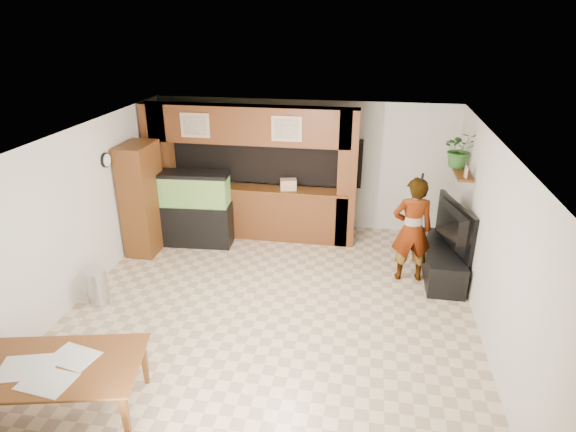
% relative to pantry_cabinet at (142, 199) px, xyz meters
% --- Properties ---
extents(floor, '(6.50, 6.50, 0.00)m').
position_rel_pantry_cabinet_xyz_m(floor, '(2.70, -1.55, -1.02)').
color(floor, '#CFB790').
rests_on(floor, ground).
extents(ceiling, '(6.50, 6.50, 0.00)m').
position_rel_pantry_cabinet_xyz_m(ceiling, '(2.70, -1.55, 1.58)').
color(ceiling, white).
rests_on(ceiling, wall_back).
extents(wall_back, '(6.00, 0.00, 6.00)m').
position_rel_pantry_cabinet_xyz_m(wall_back, '(2.70, 1.70, 0.28)').
color(wall_back, beige).
rests_on(wall_back, floor).
extents(wall_left, '(0.00, 6.50, 6.50)m').
position_rel_pantry_cabinet_xyz_m(wall_left, '(-0.30, -1.55, 0.28)').
color(wall_left, beige).
rests_on(wall_left, floor).
extents(wall_right, '(0.00, 6.50, 6.50)m').
position_rel_pantry_cabinet_xyz_m(wall_right, '(5.70, -1.55, 0.28)').
color(wall_right, beige).
rests_on(wall_right, floor).
extents(partition, '(4.20, 0.99, 2.60)m').
position_rel_pantry_cabinet_xyz_m(partition, '(1.75, 1.08, 0.29)').
color(partition, brown).
rests_on(partition, floor).
extents(wall_clock, '(0.05, 0.25, 0.25)m').
position_rel_pantry_cabinet_xyz_m(wall_clock, '(-0.27, -0.55, 0.88)').
color(wall_clock, black).
rests_on(wall_clock, wall_left).
extents(wall_shelf, '(0.25, 0.90, 0.04)m').
position_rel_pantry_cabinet_xyz_m(wall_shelf, '(5.55, 0.40, 0.68)').
color(wall_shelf, brown).
rests_on(wall_shelf, wall_right).
extents(pantry_cabinet, '(0.51, 0.83, 2.04)m').
position_rel_pantry_cabinet_xyz_m(pantry_cabinet, '(0.00, 0.00, 0.00)').
color(pantry_cabinet, brown).
rests_on(pantry_cabinet, floor).
extents(trash_can, '(0.30, 0.30, 0.56)m').
position_rel_pantry_cabinet_xyz_m(trash_can, '(0.05, -1.85, -0.74)').
color(trash_can, '#B2B2B7').
rests_on(trash_can, floor).
extents(aquarium, '(1.30, 0.49, 1.45)m').
position_rel_pantry_cabinet_xyz_m(aquarium, '(0.86, 0.40, -0.31)').
color(aquarium, black).
rests_on(aquarium, floor).
extents(tv_stand, '(0.58, 1.59, 0.53)m').
position_rel_pantry_cabinet_xyz_m(tv_stand, '(5.35, -0.08, -0.75)').
color(tv_stand, black).
rests_on(tv_stand, floor).
extents(television, '(0.52, 1.36, 0.78)m').
position_rel_pantry_cabinet_xyz_m(television, '(5.35, -0.08, -0.10)').
color(television, black).
rests_on(television, tv_stand).
extents(photo_frame, '(0.03, 0.13, 0.18)m').
position_rel_pantry_cabinet_xyz_m(photo_frame, '(5.55, 0.06, 0.79)').
color(photo_frame, tan).
rests_on(photo_frame, wall_shelf).
extents(potted_plant, '(0.61, 0.54, 0.62)m').
position_rel_pantry_cabinet_xyz_m(potted_plant, '(5.52, 0.64, 1.01)').
color(potted_plant, '#2C5E25').
rests_on(potted_plant, wall_shelf).
extents(person, '(0.70, 0.51, 1.79)m').
position_rel_pantry_cabinet_xyz_m(person, '(4.78, -0.27, -0.12)').
color(person, '#9E7A57').
rests_on(person, floor).
extents(microphone, '(0.04, 0.10, 0.17)m').
position_rel_pantry_cabinet_xyz_m(microphone, '(4.83, -0.43, 0.82)').
color(microphone, black).
rests_on(microphone, person).
extents(dining_table, '(2.07, 1.44, 0.66)m').
position_rel_pantry_cabinet_xyz_m(dining_table, '(0.81, -4.02, -0.69)').
color(dining_table, brown).
rests_on(dining_table, floor).
extents(newspaper_a, '(0.56, 0.44, 0.01)m').
position_rel_pantry_cabinet_xyz_m(newspaper_a, '(0.91, -4.21, -0.35)').
color(newspaper_a, silver).
rests_on(newspaper_a, dining_table).
extents(newspaper_b, '(0.68, 0.57, 0.01)m').
position_rel_pantry_cabinet_xyz_m(newspaper_b, '(0.57, -4.06, -0.35)').
color(newspaper_b, silver).
rests_on(newspaper_b, dining_table).
extents(newspaper_c, '(0.56, 0.46, 0.01)m').
position_rel_pantry_cabinet_xyz_m(newspaper_c, '(0.96, -3.82, -0.35)').
color(newspaper_c, silver).
rests_on(newspaper_c, dining_table).
extents(counter_box, '(0.34, 0.26, 0.20)m').
position_rel_pantry_cabinet_xyz_m(counter_box, '(2.55, 0.90, 0.12)').
color(counter_box, tan).
rests_on(counter_box, partition).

